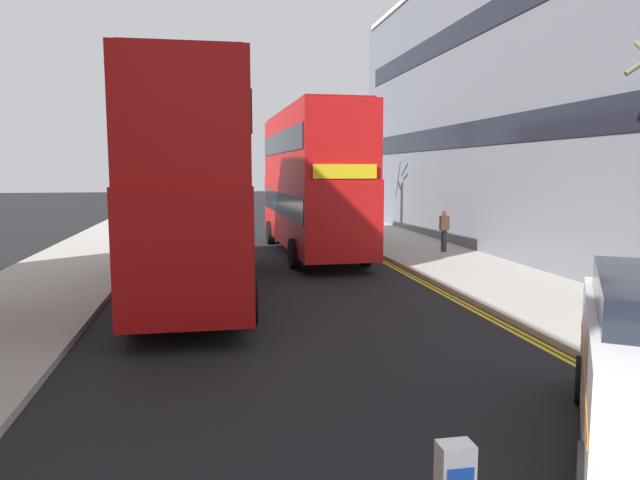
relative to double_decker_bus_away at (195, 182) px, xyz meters
name	(u,v)px	position (x,y,z in m)	size (l,w,h in m)	color
sidewalk_right	(471,270)	(8.76, 1.65, -2.96)	(4.00, 80.00, 0.14)	#ADA89E
sidewalk_left	(48,285)	(-4.24, 1.65, -2.96)	(4.00, 80.00, 0.14)	#ADA89E
kerb_line_outer	(434,287)	(6.66, -0.35, -3.03)	(0.10, 56.00, 0.01)	yellow
kerb_line_inner	(429,287)	(6.50, -0.35, -3.03)	(0.10, 56.00, 0.01)	yellow
double_decker_bus_away	(195,182)	(0.00, 0.00, 0.00)	(2.91, 10.84, 5.64)	#B20F0F
double_decker_bus_oncoming	(311,178)	(4.34, 6.84, 0.00)	(2.95, 10.85, 5.64)	red
pedestrian_far	(444,230)	(9.39, 5.46, -2.04)	(0.34, 0.22, 1.62)	#2D2D38
street_tree_near	(362,176)	(7.93, 12.62, 0.00)	(1.35, 1.41, 5.99)	#6B6047
townhouse_terrace_right	(562,103)	(15.76, 7.81, 3.25)	(10.08, 28.00, 12.55)	slate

